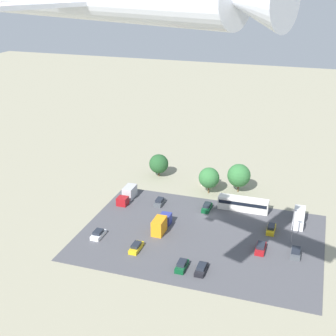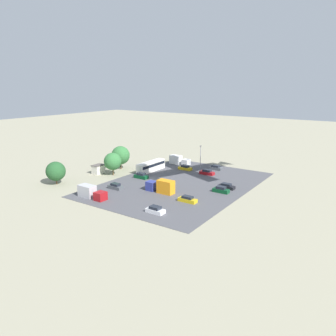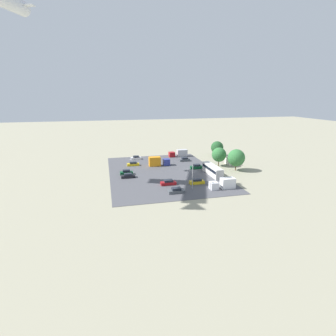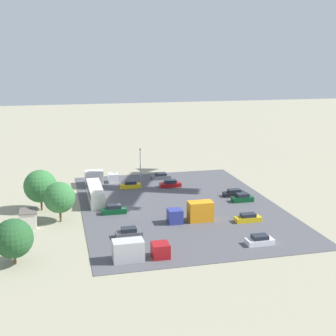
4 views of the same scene
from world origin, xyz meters
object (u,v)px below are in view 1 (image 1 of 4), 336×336
at_px(bus, 243,204).
at_px(parked_truck_1, 299,217).
at_px(parked_car_6, 271,229).
at_px(parked_car_8, 201,269).
at_px(parked_car_1, 261,248).
at_px(parked_car_2, 182,265).
at_px(parked_truck_0, 161,224).
at_px(parked_truck_2, 128,194).
at_px(parked_car_0, 296,252).
at_px(parked_car_5, 136,247).
at_px(shed_building, 209,180).
at_px(parked_car_3, 98,234).
at_px(parked_car_7, 207,207).
at_px(parked_car_4, 160,202).

distance_m(bus, parked_truck_1, 13.16).
height_order(parked_car_6, parked_car_8, parked_car_6).
bearing_deg(parked_car_1, parked_car_2, 39.52).
distance_m(parked_car_2, parked_truck_0, 15.08).
bearing_deg(parked_truck_1, parked_truck_2, 1.76).
bearing_deg(parked_truck_2, bus, -173.33).
height_order(parked_car_2, parked_car_6, parked_car_2).
xyz_separation_m(parked_car_0, parked_truck_1, (0.38, -13.92, 0.73)).
height_order(parked_car_6, parked_truck_2, parked_truck_2).
xyz_separation_m(parked_car_0, parked_truck_0, (28.78, -0.84, 0.95)).
relative_size(parked_car_2, parked_car_8, 0.94).
relative_size(parked_car_0, parked_truck_1, 0.61).
bearing_deg(parked_truck_1, parked_car_2, 52.04).
distance_m(parked_car_1, parked_truck_2, 37.19).
distance_m(parked_car_5, parked_car_6, 29.90).
distance_m(shed_building, parked_car_1, 33.42).
bearing_deg(parked_car_6, parked_truck_2, 172.48).
bearing_deg(parked_car_3, parked_car_5, 167.08).
distance_m(parked_car_5, parked_car_7, 23.51).
xyz_separation_m(parked_car_5, parked_truck_0, (-2.23, -9.00, 0.96)).
bearing_deg(parked_car_0, parked_truck_1, -88.42).
bearing_deg(parked_truck_0, parked_car_4, 110.74).
relative_size(parked_car_1, parked_truck_0, 0.58).
height_order(shed_building, parked_car_6, shed_building).
height_order(parked_car_3, parked_car_4, parked_car_4).
height_order(parked_car_0, parked_truck_2, parked_truck_2).
bearing_deg(parked_car_0, parked_truck_0, -1.67).
bearing_deg(parked_truck_0, parked_car_2, -55.56).
bearing_deg(bus, shed_building, -136.62).
distance_m(parked_car_2, parked_truck_1, 32.34).
height_order(parked_car_0, parked_car_2, parked_car_2).
distance_m(parked_car_8, parked_truck_0, 17.34).
bearing_deg(parked_truck_2, parked_car_1, 159.22).
relative_size(shed_building, parked_car_8, 0.87).
bearing_deg(parked_car_0, parked_car_1, 4.50).
xyz_separation_m(parked_car_2, parked_truck_1, (-19.89, -25.49, 0.66)).
height_order(parked_car_2, parked_car_5, parked_car_2).
xyz_separation_m(shed_building, parked_car_2, (-4.30, 39.39, -0.62)).
bearing_deg(shed_building, parked_car_6, 133.34).
bearing_deg(parked_car_1, parked_truck_0, -3.61).
bearing_deg(shed_building, parked_car_0, 131.47).
height_order(shed_building, bus, bus).
bearing_deg(parked_car_4, parked_car_7, 4.05).
relative_size(bus, parked_car_1, 2.63).
bearing_deg(parked_car_0, shed_building, -48.53).
xyz_separation_m(parked_car_1, parked_car_4, (26.32, -13.07, -0.01)).
xyz_separation_m(parked_car_4, parked_car_6, (-27.41, 4.61, 0.01)).
xyz_separation_m(parked_car_6, parked_car_7, (15.74, -5.44, 0.04)).
relative_size(bus, parked_car_8, 2.69).
bearing_deg(parked_car_5, parked_truck_1, -144.22).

